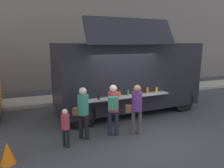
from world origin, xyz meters
TOP-DOWN VIEW (x-y plane):
  - ground_plane at (0.00, 0.00)m, footprint 60.00×60.00m
  - curb_strip at (-3.39, 4.77)m, footprint 28.00×1.60m
  - building_behind at (-2.39, 8.67)m, footprint 32.00×2.40m
  - food_truck_main at (0.61, 2.15)m, footprint 5.88×3.11m
  - traffic_cone_orange at (-3.77, -0.40)m, footprint 0.36×0.36m
  - trash_bin at (4.78, 4.47)m, footprint 0.60×0.60m
  - customer_front_ordering at (-0.09, -0.06)m, footprint 0.52×0.37m
  - customer_mid_with_backpack at (-0.83, 0.07)m, footprint 0.42×0.54m
  - customer_rear_waiting at (-1.75, 0.20)m, footprint 0.45×0.48m
  - child_near_queue at (-2.32, -0.12)m, footprint 0.23×0.23m

SIDE VIEW (x-z plane):
  - ground_plane at x=0.00m, z-range 0.00..0.00m
  - curb_strip at x=-3.39m, z-range 0.00..0.15m
  - traffic_cone_orange at x=-3.77m, z-range 0.00..0.55m
  - trash_bin at x=4.78m, z-range 0.00..0.98m
  - child_near_queue at x=-2.32m, z-range 0.11..1.23m
  - customer_front_ordering at x=-0.09m, z-range 0.15..1.75m
  - customer_rear_waiting at x=-1.75m, z-range 0.15..1.76m
  - customer_mid_with_backpack at x=-0.83m, z-range 0.18..1.82m
  - food_truck_main at x=0.61m, z-range -0.29..3.42m
  - building_behind at x=-2.39m, z-range 0.00..10.17m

